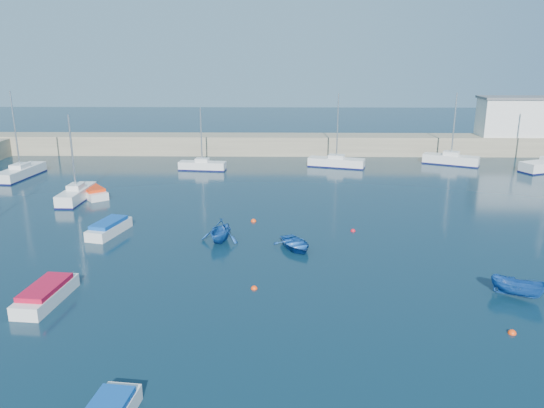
{
  "coord_description": "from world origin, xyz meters",
  "views": [
    {
      "loc": [
        -2.19,
        -27.11,
        13.74
      ],
      "look_at": [
        -2.91,
        14.97,
        1.6
      ],
      "focal_mm": 35.0,
      "sensor_mm": 36.0,
      "label": 1
    }
  ],
  "objects_px": {
    "sailboat_5": "(202,165)",
    "motorboat_0": "(46,294)",
    "harbor_office": "(517,117)",
    "dinghy_right": "(518,288)",
    "dinghy_left": "(220,230)",
    "sailboat_3": "(76,194)",
    "sailboat_6": "(336,162)",
    "sailboat_7": "(451,159)",
    "motorboat_2": "(92,192)",
    "dinghy_center": "(296,244)",
    "motorboat_1": "(109,228)",
    "sailboat_4": "(21,172)"
  },
  "relations": [
    {
      "from": "harbor_office",
      "to": "sailboat_6",
      "type": "xyz_separation_m",
      "value": [
        -25.34,
        -8.73,
        -4.5
      ]
    },
    {
      "from": "motorboat_2",
      "to": "sailboat_3",
      "type": "bearing_deg",
      "value": -155.69
    },
    {
      "from": "sailboat_3",
      "to": "sailboat_7",
      "type": "xyz_separation_m",
      "value": [
        40.96,
        17.59,
        0.02
      ]
    },
    {
      "from": "dinghy_center",
      "to": "sailboat_5",
      "type": "bearing_deg",
      "value": 88.42
    },
    {
      "from": "sailboat_6",
      "to": "dinghy_center",
      "type": "height_order",
      "value": "sailboat_6"
    },
    {
      "from": "sailboat_3",
      "to": "dinghy_right",
      "type": "bearing_deg",
      "value": -29.77
    },
    {
      "from": "sailboat_5",
      "to": "dinghy_right",
      "type": "height_order",
      "value": "sailboat_5"
    },
    {
      "from": "harbor_office",
      "to": "sailboat_4",
      "type": "bearing_deg",
      "value": -166.23
    },
    {
      "from": "sailboat_6",
      "to": "motorboat_1",
      "type": "xyz_separation_m",
      "value": [
        -20.25,
        -25.41,
        -0.09
      ]
    },
    {
      "from": "motorboat_0",
      "to": "sailboat_6",
      "type": "bearing_deg",
      "value": 67.03
    },
    {
      "from": "sailboat_3",
      "to": "dinghy_right",
      "type": "xyz_separation_m",
      "value": [
        33.28,
        -20.18,
        -0.05
      ]
    },
    {
      "from": "sailboat_5",
      "to": "dinghy_right",
      "type": "bearing_deg",
      "value": -139.0
    },
    {
      "from": "sailboat_3",
      "to": "sailboat_4",
      "type": "xyz_separation_m",
      "value": [
        -9.91,
        9.51,
        -0.02
      ]
    },
    {
      "from": "harbor_office",
      "to": "motorboat_1",
      "type": "relative_size",
      "value": 2.14
    },
    {
      "from": "harbor_office",
      "to": "dinghy_left",
      "type": "height_order",
      "value": "harbor_office"
    },
    {
      "from": "harbor_office",
      "to": "motorboat_0",
      "type": "distance_m",
      "value": 64.77
    },
    {
      "from": "sailboat_6",
      "to": "motorboat_1",
      "type": "distance_m",
      "value": 32.49
    },
    {
      "from": "dinghy_right",
      "to": "dinghy_left",
      "type": "bearing_deg",
      "value": 95.2
    },
    {
      "from": "sailboat_4",
      "to": "motorboat_1",
      "type": "xyz_separation_m",
      "value": [
        16.03,
        -19.03,
        -0.12
      ]
    },
    {
      "from": "harbor_office",
      "to": "dinghy_right",
      "type": "distance_m",
      "value": 48.64
    },
    {
      "from": "sailboat_3",
      "to": "motorboat_1",
      "type": "bearing_deg",
      "value": -55.83
    },
    {
      "from": "sailboat_7",
      "to": "motorboat_2",
      "type": "relative_size",
      "value": 1.81
    },
    {
      "from": "sailboat_3",
      "to": "dinghy_left",
      "type": "relative_size",
      "value": 2.46
    },
    {
      "from": "sailboat_3",
      "to": "sailboat_5",
      "type": "xyz_separation_m",
      "value": [
        10.07,
        13.8,
        -0.08
      ]
    },
    {
      "from": "sailboat_7",
      "to": "dinghy_center",
      "type": "xyz_separation_m",
      "value": [
        -20.36,
        -30.16,
        -0.3
      ]
    },
    {
      "from": "sailboat_4",
      "to": "sailboat_5",
      "type": "distance_m",
      "value": 20.43
    },
    {
      "from": "harbor_office",
      "to": "dinghy_center",
      "type": "bearing_deg",
      "value": -129.91
    },
    {
      "from": "sailboat_7",
      "to": "motorboat_0",
      "type": "height_order",
      "value": "sailboat_7"
    },
    {
      "from": "motorboat_2",
      "to": "dinghy_left",
      "type": "relative_size",
      "value": 1.48
    },
    {
      "from": "dinghy_center",
      "to": "dinghy_left",
      "type": "xyz_separation_m",
      "value": [
        -5.6,
        1.48,
        0.51
      ]
    },
    {
      "from": "sailboat_5",
      "to": "motorboat_1",
      "type": "xyz_separation_m",
      "value": [
        -3.95,
        -23.33,
        -0.06
      ]
    },
    {
      "from": "sailboat_5",
      "to": "dinghy_center",
      "type": "height_order",
      "value": "sailboat_5"
    },
    {
      "from": "motorboat_2",
      "to": "dinghy_right",
      "type": "xyz_separation_m",
      "value": [
        32.41,
        -21.81,
        0.12
      ]
    },
    {
      "from": "sailboat_5",
      "to": "sailboat_6",
      "type": "height_order",
      "value": "sailboat_6"
    },
    {
      "from": "sailboat_4",
      "to": "motorboat_2",
      "type": "height_order",
      "value": "sailboat_4"
    },
    {
      "from": "dinghy_left",
      "to": "dinghy_right",
      "type": "distance_m",
      "value": 20.41
    },
    {
      "from": "sailboat_6",
      "to": "sailboat_7",
      "type": "relative_size",
      "value": 1.0
    },
    {
      "from": "sailboat_5",
      "to": "dinghy_right",
      "type": "relative_size",
      "value": 2.43
    },
    {
      "from": "sailboat_7",
      "to": "motorboat_0",
      "type": "distance_m",
      "value": 52.13
    },
    {
      "from": "motorboat_1",
      "to": "dinghy_center",
      "type": "xyz_separation_m",
      "value": [
        14.49,
        -3.05,
        -0.14
      ]
    },
    {
      "from": "sailboat_5",
      "to": "dinghy_right",
      "type": "xyz_separation_m",
      "value": [
        23.22,
        -33.99,
        0.02
      ]
    },
    {
      "from": "sailboat_3",
      "to": "motorboat_0",
      "type": "distance_m",
      "value": 22.14
    },
    {
      "from": "motorboat_2",
      "to": "sailboat_4",
      "type": "bearing_deg",
      "value": 106.47
    },
    {
      "from": "harbor_office",
      "to": "sailboat_3",
      "type": "relative_size",
      "value": 1.22
    },
    {
      "from": "sailboat_5",
      "to": "motorboat_0",
      "type": "distance_m",
      "value": 35.27
    },
    {
      "from": "motorboat_2",
      "to": "dinghy_right",
      "type": "height_order",
      "value": "dinghy_right"
    },
    {
      "from": "sailboat_7",
      "to": "motorboat_2",
      "type": "bearing_deg",
      "value": 137.95
    },
    {
      "from": "sailboat_4",
      "to": "sailboat_7",
      "type": "distance_m",
      "value": 51.51
    },
    {
      "from": "dinghy_left",
      "to": "dinghy_right",
      "type": "height_order",
      "value": "dinghy_left"
    },
    {
      "from": "motorboat_1",
      "to": "dinghy_left",
      "type": "bearing_deg",
      "value": 3.99
    }
  ]
}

